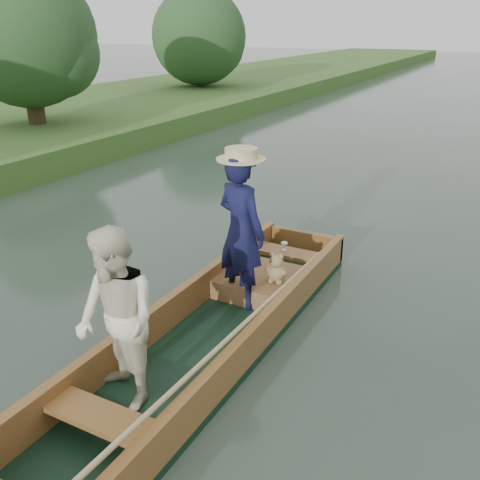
% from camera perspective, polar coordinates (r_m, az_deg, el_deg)
% --- Properties ---
extents(ground, '(120.00, 120.00, 0.00)m').
position_cam_1_polar(ground, '(5.56, -2.97, -11.21)').
color(ground, '#283D30').
rests_on(ground, ground).
extents(trees_far, '(22.96, 17.67, 4.55)m').
position_cam_1_polar(trees_far, '(12.89, 14.30, 19.33)').
color(trees_far, '#47331E').
rests_on(trees_far, ground).
extents(punt, '(1.20, 5.15, 1.85)m').
position_cam_1_polar(punt, '(5.24, -4.30, -6.19)').
color(punt, black).
rests_on(punt, ground).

